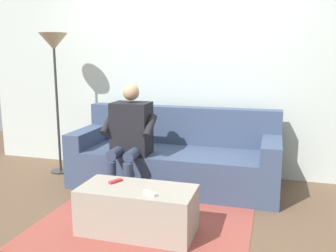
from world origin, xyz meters
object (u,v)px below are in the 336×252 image
Objects in this scene: remote_red at (116,181)px; floor_lamp at (54,52)px; couch at (175,159)px; remote_white at (150,193)px; person_solo_seated at (130,133)px; coffee_table at (138,210)px.

floor_lamp is at bearing 76.51° from remote_red.
couch is 1.33× the size of floor_lamp.
remote_white is 0.08× the size of floor_lamp.
remote_white is 1.05× the size of remote_red.
remote_white is 2.39m from floor_lamp.
remote_red is at bearing 78.87° from couch.
remote_white is at bearing -87.49° from remote_red.
couch is 1.96× the size of person_solo_seated.
couch is at bearing -134.68° from person_solo_seated.
person_solo_seated is 8.80× the size of remote_white.
remote_white reaches higher than remote_red.
couch is 0.65m from person_solo_seated.
floor_lamp is (1.50, -1.23, 1.28)m from coffee_table.
remote_red is (-0.16, 0.74, -0.25)m from person_solo_seated.
couch is 2.39× the size of coffee_table.
coffee_table is 2.32m from floor_lamp.
remote_red reaches higher than coffee_table.
person_solo_seated is at bearing 45.32° from couch.
coffee_table is at bearing -78.82° from remote_red.
remote_red is (0.22, 1.12, 0.10)m from couch.
couch is 17.21× the size of remote_white.
floor_lamp reaches higher than remote_red.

